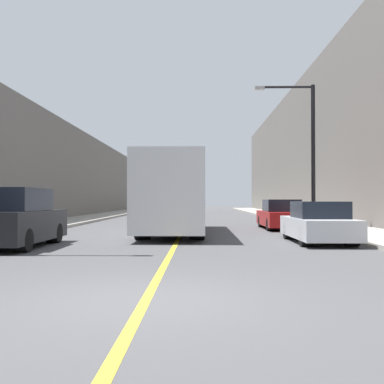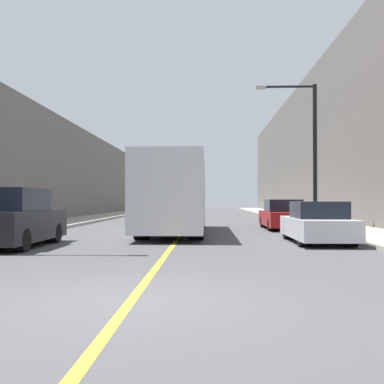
# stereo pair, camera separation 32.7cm
# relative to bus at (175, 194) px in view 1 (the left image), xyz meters

# --- Properties ---
(ground_plane) EXTENTS (200.00, 200.00, 0.00)m
(ground_plane) POSITION_rel_bus_xyz_m (0.31, -13.28, -1.75)
(ground_plane) COLOR #474749
(sidewalk_left) EXTENTS (3.08, 72.00, 0.16)m
(sidewalk_left) POSITION_rel_bus_xyz_m (-7.38, 16.72, -1.67)
(sidewalk_left) COLOR #9E998E
(sidewalk_left) RESTS_ON ground
(sidewalk_right) EXTENTS (3.08, 72.00, 0.16)m
(sidewalk_right) POSITION_rel_bus_xyz_m (7.99, 16.72, -1.67)
(sidewalk_right) COLOR #9E998E
(sidewalk_right) RESTS_ON ground
(building_row_left) EXTENTS (4.00, 72.00, 7.42)m
(building_row_left) POSITION_rel_bus_xyz_m (-10.92, 16.72, 1.96)
(building_row_left) COLOR #66605B
(building_row_left) RESTS_ON ground
(building_row_right) EXTENTS (4.00, 72.00, 11.68)m
(building_row_right) POSITION_rel_bus_xyz_m (11.54, 16.72, 4.09)
(building_row_right) COLOR #66605B
(building_row_right) RESTS_ON ground
(road_center_line) EXTENTS (0.16, 72.00, 0.01)m
(road_center_line) POSITION_rel_bus_xyz_m (0.31, 16.72, -1.74)
(road_center_line) COLOR gold
(road_center_line) RESTS_ON ground
(bus) EXTENTS (2.60, 10.28, 3.27)m
(bus) POSITION_rel_bus_xyz_m (0.00, 0.00, 0.00)
(bus) COLOR silver
(bus) RESTS_ON ground
(parked_suv_left) EXTENTS (1.96, 4.48, 1.86)m
(parked_suv_left) POSITION_rel_bus_xyz_m (-4.72, -5.92, -0.89)
(parked_suv_left) COLOR black
(parked_suv_left) RESTS_ON ground
(car_right_near) EXTENTS (1.83, 4.38, 1.44)m
(car_right_near) POSITION_rel_bus_xyz_m (5.24, -4.28, -1.10)
(car_right_near) COLOR silver
(car_right_near) RESTS_ON ground
(car_right_mid) EXTENTS (1.84, 4.76, 1.51)m
(car_right_mid) POSITION_rel_bus_xyz_m (5.24, 2.94, -1.07)
(car_right_mid) COLOR maroon
(car_right_mid) RESTS_ON ground
(street_lamp_right) EXTENTS (3.01, 0.24, 7.05)m
(street_lamp_right) POSITION_rel_bus_xyz_m (6.45, 2.34, 2.51)
(street_lamp_right) COLOR black
(street_lamp_right) RESTS_ON sidewalk_right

